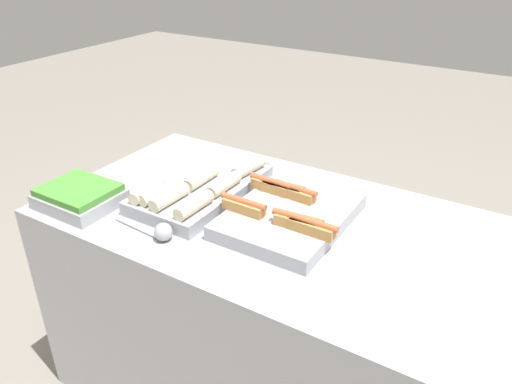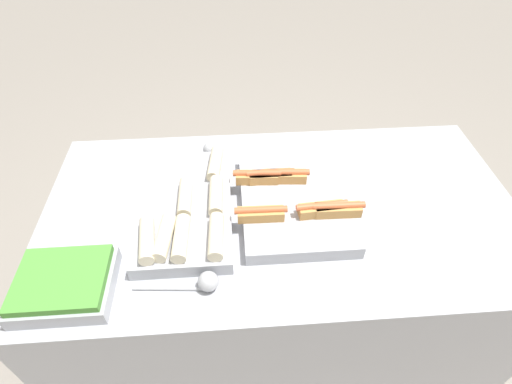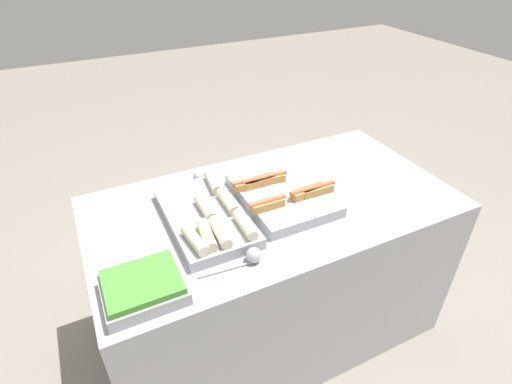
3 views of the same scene
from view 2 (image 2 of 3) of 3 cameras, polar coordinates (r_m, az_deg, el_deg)
The scene contains 7 objects.
ground_plane at distance 2.09m, azimuth 2.59°, elevation -18.60°, with size 12.00×12.00×0.00m, color gray.
counter at distance 1.73m, azimuth 3.05°, elevation -12.06°, with size 1.65×0.88×0.86m.
tray_hotdogs at distance 1.37m, azimuth 5.36°, elevation -1.13°, with size 0.42×0.48×0.10m.
tray_wraps at distance 1.36m, azimuth -9.85°, elevation -2.33°, with size 0.30×0.53×0.10m.
tray_side_front at distance 1.27m, azimuth -25.72°, elevation -11.78°, with size 0.27×0.23×0.07m.
serving_spoon_near at distance 1.17m, azimuth -7.33°, elevation -12.65°, with size 0.25×0.06×0.06m.
serving_spoon_far at distance 1.59m, azimuth -6.87°, elevation 5.95°, with size 0.25×0.06×0.06m.
Camera 2 is at (-0.16, -0.95, 1.86)m, focal length 28.00 mm.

